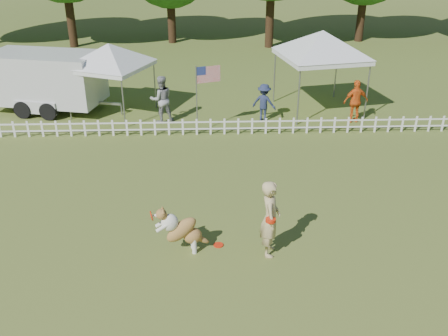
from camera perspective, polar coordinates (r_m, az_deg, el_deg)
The scene contains 12 objects.
ground at distance 11.98m, azimuth 2.51°, elevation -8.95°, with size 120.00×120.00×0.00m, color #3A551B.
picket_fence at distance 18.03m, azimuth 0.84°, elevation 4.78°, with size 22.00×0.08×0.60m, color white, non-canonical shape.
handler at distance 11.30m, azimuth 5.30°, elevation -5.76°, with size 0.68×0.45×1.86m, color tan.
dog at distance 11.50m, azimuth -4.80°, elevation -7.03°, with size 1.18×0.39×1.22m, color brown, non-canonical shape.
frisbee_on_turf at distance 12.00m, azimuth -0.64°, elevation -8.79°, with size 0.24×0.24×0.02m, color red.
canopy_tent_left at distance 20.26m, azimuth -12.70°, elevation 9.77°, with size 2.64×2.64×2.73m, color white, non-canonical shape.
canopy_tent_right at distance 20.48m, azimuth 10.88°, elevation 10.69°, with size 3.03×3.03×3.13m, color white, non-canonical shape.
cargo_trailer at distance 21.46m, azimuth -19.62°, elevation 9.30°, with size 5.40×2.38×2.38m, color silver, non-canonical shape.
flag_pole at distance 17.85m, azimuth -3.13°, elevation 7.73°, with size 0.95×0.10×2.48m, color gray, non-canonical shape.
spectator_a at distance 19.18m, azimuth -7.17°, elevation 7.81°, with size 0.87×0.68×1.80m, color #949398.
spectator_b at distance 19.29m, azimuth 4.59°, elevation 7.48°, with size 0.93×0.54×1.44m, color #222A48.
spectator_c at distance 19.67m, azimuth 14.82°, elevation 7.38°, with size 0.96×0.40×1.64m, color orange.
Camera 1 is at (-0.87, -9.75, 6.91)m, focal length 40.00 mm.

